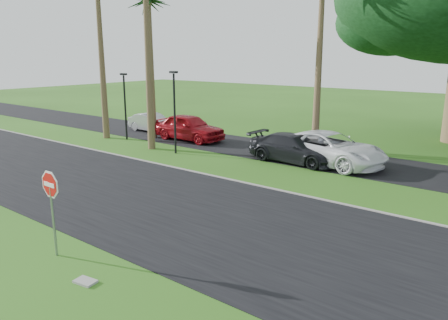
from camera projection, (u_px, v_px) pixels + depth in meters
ground at (128, 220)px, 15.00m from camera, size 120.00×120.00×0.00m
road at (170, 205)px, 16.52m from camera, size 120.00×8.00×0.02m
parking_strip at (302, 155)px, 24.55m from camera, size 120.00×5.00×0.02m
curb at (234, 180)px, 19.61m from camera, size 120.00×0.12×0.06m
stop_sign_near at (51, 196)px, 11.98m from camera, size 1.05×0.07×2.62m
palm_left_mid at (149, 3)px, 27.63m from camera, size 5.00×5.00×10.00m
streetlight_left at (125, 102)px, 28.55m from camera, size 0.45×0.25×4.34m
streetlight_right at (174, 107)px, 24.46m from camera, size 0.45×0.25×4.64m
car_silver at (152, 123)px, 31.72m from camera, size 4.11×1.65×1.33m
car_red at (189, 127)px, 28.63m from camera, size 5.03×2.05×1.71m
car_dark at (294, 149)px, 22.88m from camera, size 5.04×2.14×1.45m
car_minivan at (329, 149)px, 22.36m from camera, size 6.30×3.64×1.65m
utility_slab at (85, 281)px, 10.91m from camera, size 0.60×0.43×0.06m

